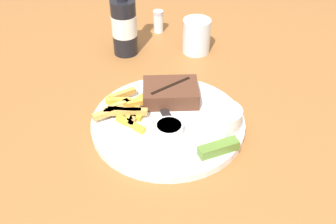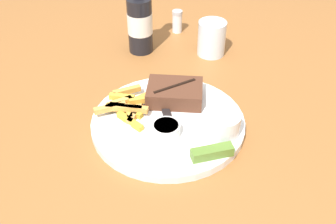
{
  "view_description": "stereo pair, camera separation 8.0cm",
  "coord_description": "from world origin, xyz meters",
  "px_view_note": "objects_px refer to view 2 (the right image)",
  "views": [
    {
      "loc": [
        -0.03,
        -0.62,
        1.28
      ],
      "look_at": [
        0.0,
        0.0,
        0.78
      ],
      "focal_mm": 42.0,
      "sensor_mm": 36.0,
      "label": 1
    },
    {
      "loc": [
        0.05,
        -0.62,
        1.28
      ],
      "look_at": [
        0.0,
        0.0,
        0.78
      ],
      "focal_mm": 42.0,
      "sensor_mm": 36.0,
      "label": 2
    }
  ],
  "objects_px": {
    "dipping_sauce_cup": "(165,129)",
    "drinking_glass": "(212,38)",
    "salt_shaker": "(177,21)",
    "steak_portion": "(175,93)",
    "beer_bottle": "(140,22)",
    "knife_utensil": "(162,106)",
    "dinner_plate": "(168,123)",
    "coleslaw_cup": "(221,122)",
    "pickle_spear": "(212,152)",
    "fork_utensil": "(128,125)"
  },
  "relations": [
    {
      "from": "dipping_sauce_cup",
      "to": "beer_bottle",
      "type": "distance_m",
      "value": 0.37
    },
    {
      "from": "steak_portion",
      "to": "pickle_spear",
      "type": "xyz_separation_m",
      "value": [
        0.08,
        -0.17,
        -0.01
      ]
    },
    {
      "from": "dinner_plate",
      "to": "knife_utensil",
      "type": "distance_m",
      "value": 0.04
    },
    {
      "from": "dinner_plate",
      "to": "beer_bottle",
      "type": "relative_size",
      "value": 1.34
    },
    {
      "from": "drinking_glass",
      "to": "salt_shaker",
      "type": "height_order",
      "value": "drinking_glass"
    },
    {
      "from": "dipping_sauce_cup",
      "to": "beer_bottle",
      "type": "height_order",
      "value": "beer_bottle"
    },
    {
      "from": "drinking_glass",
      "to": "steak_portion",
      "type": "bearing_deg",
      "value": -108.72
    },
    {
      "from": "knife_utensil",
      "to": "drinking_glass",
      "type": "bearing_deg",
      "value": -37.37
    },
    {
      "from": "dipping_sauce_cup",
      "to": "pickle_spear",
      "type": "xyz_separation_m",
      "value": [
        0.09,
        -0.05,
        -0.0
      ]
    },
    {
      "from": "beer_bottle",
      "to": "salt_shaker",
      "type": "xyz_separation_m",
      "value": [
        0.09,
        0.12,
        -0.05
      ]
    },
    {
      "from": "fork_utensil",
      "to": "salt_shaker",
      "type": "distance_m",
      "value": 0.46
    },
    {
      "from": "dipping_sauce_cup",
      "to": "knife_utensil",
      "type": "relative_size",
      "value": 0.34
    },
    {
      "from": "dipping_sauce_cup",
      "to": "beer_bottle",
      "type": "xyz_separation_m",
      "value": [
        -0.1,
        0.36,
        0.05
      ]
    },
    {
      "from": "beer_bottle",
      "to": "drinking_glass",
      "type": "xyz_separation_m",
      "value": [
        0.19,
        -0.0,
        -0.04
      ]
    },
    {
      "from": "pickle_spear",
      "to": "fork_utensil",
      "type": "height_order",
      "value": "pickle_spear"
    },
    {
      "from": "dinner_plate",
      "to": "steak_portion",
      "type": "bearing_deg",
      "value": 82.53
    },
    {
      "from": "coleslaw_cup",
      "to": "knife_utensil",
      "type": "relative_size",
      "value": 0.46
    },
    {
      "from": "knife_utensil",
      "to": "beer_bottle",
      "type": "distance_m",
      "value": 0.29
    },
    {
      "from": "coleslaw_cup",
      "to": "dipping_sauce_cup",
      "type": "xyz_separation_m",
      "value": [
        -0.11,
        -0.01,
        -0.01
      ]
    },
    {
      "from": "steak_portion",
      "to": "coleslaw_cup",
      "type": "relative_size",
      "value": 1.61
    },
    {
      "from": "pickle_spear",
      "to": "knife_utensil",
      "type": "xyz_separation_m",
      "value": [
        -0.11,
        0.14,
        -0.01
      ]
    },
    {
      "from": "drinking_glass",
      "to": "salt_shaker",
      "type": "distance_m",
      "value": 0.15
    },
    {
      "from": "dinner_plate",
      "to": "coleslaw_cup",
      "type": "distance_m",
      "value": 0.12
    },
    {
      "from": "knife_utensil",
      "to": "dipping_sauce_cup",
      "type": "bearing_deg",
      "value": 173.06
    },
    {
      "from": "drinking_glass",
      "to": "beer_bottle",
      "type": "bearing_deg",
      "value": 179.31
    },
    {
      "from": "dipping_sauce_cup",
      "to": "knife_utensil",
      "type": "xyz_separation_m",
      "value": [
        -0.01,
        0.09,
        -0.01
      ]
    },
    {
      "from": "dipping_sauce_cup",
      "to": "salt_shaker",
      "type": "bearing_deg",
      "value": 90.75
    },
    {
      "from": "coleslaw_cup",
      "to": "drinking_glass",
      "type": "distance_m",
      "value": 0.34
    },
    {
      "from": "dipping_sauce_cup",
      "to": "drinking_glass",
      "type": "xyz_separation_m",
      "value": [
        0.09,
        0.35,
        0.01
      ]
    },
    {
      "from": "coleslaw_cup",
      "to": "knife_utensil",
      "type": "bearing_deg",
      "value": 149.62
    },
    {
      "from": "dinner_plate",
      "to": "salt_shaker",
      "type": "bearing_deg",
      "value": 91.05
    },
    {
      "from": "dinner_plate",
      "to": "steak_portion",
      "type": "height_order",
      "value": "steak_portion"
    },
    {
      "from": "knife_utensil",
      "to": "steak_portion",
      "type": "bearing_deg",
      "value": -55.35
    },
    {
      "from": "dipping_sauce_cup",
      "to": "knife_utensil",
      "type": "distance_m",
      "value": 0.09
    },
    {
      "from": "dipping_sauce_cup",
      "to": "beer_bottle",
      "type": "bearing_deg",
      "value": 105.23
    },
    {
      "from": "steak_portion",
      "to": "knife_utensil",
      "type": "distance_m",
      "value": 0.04
    },
    {
      "from": "dinner_plate",
      "to": "beer_bottle",
      "type": "distance_m",
      "value": 0.34
    },
    {
      "from": "steak_portion",
      "to": "beer_bottle",
      "type": "distance_m",
      "value": 0.27
    },
    {
      "from": "coleslaw_cup",
      "to": "beer_bottle",
      "type": "xyz_separation_m",
      "value": [
        -0.21,
        0.34,
        0.04
      ]
    },
    {
      "from": "steak_portion",
      "to": "salt_shaker",
      "type": "relative_size",
      "value": 1.85
    },
    {
      "from": "dinner_plate",
      "to": "knife_utensil",
      "type": "height_order",
      "value": "knife_utensil"
    },
    {
      "from": "steak_portion",
      "to": "drinking_glass",
      "type": "relative_size",
      "value": 1.31
    },
    {
      "from": "coleslaw_cup",
      "to": "fork_utensil",
      "type": "xyz_separation_m",
      "value": [
        -0.19,
        0.01,
        -0.02
      ]
    },
    {
      "from": "coleslaw_cup",
      "to": "beer_bottle",
      "type": "distance_m",
      "value": 0.4
    },
    {
      "from": "pickle_spear",
      "to": "fork_utensil",
      "type": "distance_m",
      "value": 0.19
    },
    {
      "from": "knife_utensil",
      "to": "drinking_glass",
      "type": "height_order",
      "value": "drinking_glass"
    },
    {
      "from": "fork_utensil",
      "to": "salt_shaker",
      "type": "xyz_separation_m",
      "value": [
        0.07,
        0.45,
        0.01
      ]
    },
    {
      "from": "coleslaw_cup",
      "to": "drinking_glass",
      "type": "height_order",
      "value": "drinking_glass"
    },
    {
      "from": "beer_bottle",
      "to": "salt_shaker",
      "type": "height_order",
      "value": "beer_bottle"
    },
    {
      "from": "coleslaw_cup",
      "to": "steak_portion",
      "type": "bearing_deg",
      "value": 134.04
    }
  ]
}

